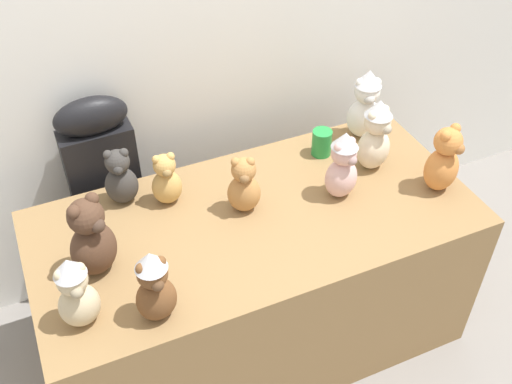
# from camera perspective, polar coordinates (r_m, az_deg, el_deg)

# --- Properties ---
(ground_plane) EXTENTS (10.00, 10.00, 0.00)m
(ground_plane) POSITION_cam_1_polar(r_m,az_deg,el_deg) (2.59, 2.34, -17.30)
(ground_plane) COLOR gray
(display_table) EXTENTS (1.62, 0.77, 0.70)m
(display_table) POSITION_cam_1_polar(r_m,az_deg,el_deg) (2.44, 0.00, -8.37)
(display_table) COLOR olive
(display_table) RESTS_ON ground_plane
(instrument_case) EXTENTS (0.28, 0.13, 1.02)m
(instrument_case) POSITION_cam_1_polar(r_m,az_deg,el_deg) (2.60, -13.72, -0.89)
(instrument_case) COLOR black
(instrument_case) RESTS_ON ground_plane
(teddy_bear_snow) EXTENTS (0.17, 0.16, 0.31)m
(teddy_bear_snow) POSITION_cam_1_polar(r_m,az_deg,el_deg) (2.53, 10.32, 8.11)
(teddy_bear_snow) COLOR white
(teddy_bear_snow) RESTS_ON display_table
(teddy_bear_honey) EXTENTS (0.12, 0.10, 0.22)m
(teddy_bear_honey) POSITION_cam_1_polar(r_m,az_deg,el_deg) (2.20, -8.49, 1.12)
(teddy_bear_honey) COLOR tan
(teddy_bear_honey) RESTS_ON display_table
(teddy_bear_chestnut) EXTENTS (0.13, 0.12, 0.28)m
(teddy_bear_chestnut) POSITION_cam_1_polar(r_m,az_deg,el_deg) (1.81, -9.58, -8.80)
(teddy_bear_chestnut) COLOR brown
(teddy_bear_chestnut) RESTS_ON display_table
(teddy_bear_caramel) EXTENTS (0.15, 0.14, 0.24)m
(teddy_bear_caramel) POSITION_cam_1_polar(r_m,az_deg,el_deg) (2.14, -1.15, 0.57)
(teddy_bear_caramel) COLOR #B27A42
(teddy_bear_caramel) RESTS_ON display_table
(teddy_bear_cream) EXTENTS (0.17, 0.15, 0.31)m
(teddy_bear_cream) POSITION_cam_1_polar(r_m,az_deg,el_deg) (2.36, 11.24, 5.27)
(teddy_bear_cream) COLOR beige
(teddy_bear_cream) RESTS_ON display_table
(teddy_bear_sand) EXTENTS (0.13, 0.12, 0.27)m
(teddy_bear_sand) POSITION_cam_1_polar(r_m,az_deg,el_deg) (1.85, -16.67, -9.12)
(teddy_bear_sand) COLOR #CCB78E
(teddy_bear_sand) RESTS_ON display_table
(teddy_bear_cocoa) EXTENTS (0.20, 0.19, 0.31)m
(teddy_bear_cocoa) POSITION_cam_1_polar(r_m,az_deg,el_deg) (1.97, -15.29, -4.28)
(teddy_bear_cocoa) COLOR #4C3323
(teddy_bear_cocoa) RESTS_ON display_table
(teddy_bear_blush) EXTENTS (0.15, 0.14, 0.28)m
(teddy_bear_blush) POSITION_cam_1_polar(r_m,az_deg,el_deg) (2.21, 8.19, 2.50)
(teddy_bear_blush) COLOR beige
(teddy_bear_blush) RESTS_ON display_table
(teddy_bear_ginger) EXTENTS (0.18, 0.16, 0.28)m
(teddy_bear_ginger) POSITION_cam_1_polar(r_m,az_deg,el_deg) (2.33, 17.32, 2.85)
(teddy_bear_ginger) COLOR #D17F3D
(teddy_bear_ginger) RESTS_ON display_table
(teddy_bear_charcoal) EXTENTS (0.14, 0.12, 0.24)m
(teddy_bear_charcoal) POSITION_cam_1_polar(r_m,az_deg,el_deg) (2.23, -12.71, 1.31)
(teddy_bear_charcoal) COLOR #383533
(teddy_bear_charcoal) RESTS_ON display_table
(party_cup_green) EXTENTS (0.08, 0.08, 0.11)m
(party_cup_green) POSITION_cam_1_polar(r_m,az_deg,el_deg) (2.45, 6.23, 4.67)
(party_cup_green) COLOR #238C3D
(party_cup_green) RESTS_ON display_table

